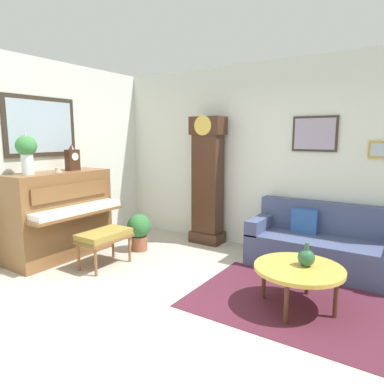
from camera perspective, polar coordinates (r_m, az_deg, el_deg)
The scene contains 14 objects.
ground_plane at distance 3.68m, azimuth -3.81°, elevation -19.46°, with size 6.40×6.00×0.10m, color #B2A899.
wall_left at distance 5.25m, azimuth -27.30°, elevation 4.84°, with size 0.13×4.90×2.80m.
wall_back at distance 5.35m, azimuth 11.84°, elevation 5.64°, with size 5.30×0.13×2.80m.
area_rug at distance 3.89m, azimuth 16.63°, elevation -17.28°, with size 2.10×1.50×0.01m, color #4C1E2D.
piano at distance 5.25m, azimuth -21.05°, elevation -3.48°, with size 0.87×1.44×1.23m.
piano_bench at distance 4.73m, azimuth -14.31°, elevation -7.18°, with size 0.42×0.70×0.48m.
grandfather_clock at distance 5.51m, azimuth 2.59°, elevation 1.35°, with size 0.52×0.34×2.03m.
couch at distance 4.85m, azimuth 21.13°, elevation -8.24°, with size 1.90×0.80×0.84m.
coffee_table at distance 3.67m, azimuth 17.25°, elevation -12.17°, with size 0.88×0.88×0.43m.
mantel_clock at distance 5.30m, azimuth -19.18°, elevation 5.26°, with size 0.13×0.18×0.38m.
flower_vase at distance 4.90m, azimuth -25.72°, elevation 6.27°, with size 0.26×0.26×0.58m.
teacup at distance 5.10m, azimuth -21.32°, elevation 3.34°, with size 0.12×0.12×0.06m.
green_jug at distance 3.67m, azimuth 18.39°, elevation -10.26°, with size 0.17×0.17×0.24m.
potted_plant at distance 5.29m, azimuth -8.76°, elevation -6.18°, with size 0.36×0.36×0.56m.
Camera 1 is at (1.96, -2.57, 1.71)m, focal length 32.22 mm.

